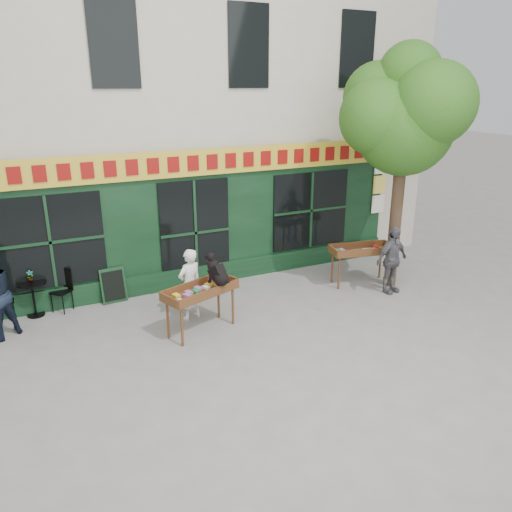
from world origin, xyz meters
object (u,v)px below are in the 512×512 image
(dog, at_px, (218,269))
(bistro_table, at_px, (33,292))
(man_right, at_px, (392,260))
(book_cart_center, at_px, (201,293))
(woman, at_px, (190,284))
(book_cart_right, at_px, (361,252))

(dog, xyz_separation_m, bistro_table, (-3.31, 2.25, -0.75))
(dog, xyz_separation_m, man_right, (4.35, -0.01, -0.49))
(book_cart_center, relative_size, man_right, 1.01)
(dog, bearing_deg, man_right, -19.90)
(woman, distance_m, book_cart_right, 4.40)
(woman, height_order, bistro_table, woman)
(woman, distance_m, bistro_table, 3.35)
(woman, relative_size, book_cart_right, 0.96)
(dog, distance_m, man_right, 4.37)
(woman, distance_m, man_right, 4.75)
(book_cart_center, height_order, dog, dog)
(woman, bearing_deg, dog, 96.77)
(dog, height_order, book_cart_right, dog)
(book_cart_center, height_order, bistro_table, book_cart_center)
(man_right, bearing_deg, woman, 163.42)
(man_right, relative_size, bistro_table, 2.12)
(bistro_table, bearing_deg, woman, -27.68)
(woman, xyz_separation_m, man_right, (4.70, -0.71, 0.04))
(book_cart_right, distance_m, bistro_table, 7.51)
(book_cart_center, bearing_deg, man_right, -20.50)
(woman, xyz_separation_m, bistro_table, (-2.96, 1.55, -0.22))
(book_cart_center, distance_m, man_right, 4.70)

